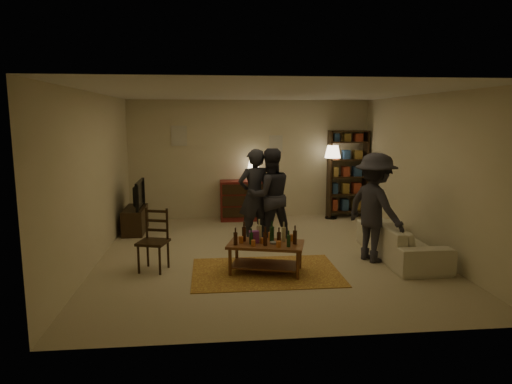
{
  "coord_description": "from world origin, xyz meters",
  "views": [
    {
      "loc": [
        -0.94,
        -7.43,
        2.31
      ],
      "look_at": [
        -0.16,
        0.1,
        1.07
      ],
      "focal_mm": 32.0,
      "sensor_mm": 36.0,
      "label": 1
    }
  ],
  "objects": [
    {
      "name": "dining_chair",
      "position": [
        -1.79,
        -0.58,
        0.5
      ],
      "size": [
        0.51,
        0.51,
        0.96
      ],
      "rotation": [
        0.0,
        0.0,
        -0.29
      ],
      "color": "black",
      "rests_on": "ground"
    },
    {
      "name": "room_shell",
      "position": [
        -0.65,
        2.98,
        1.81
      ],
      "size": [
        6.0,
        6.0,
        6.0
      ],
      "color": "beige",
      "rests_on": "ground"
    },
    {
      "name": "floor",
      "position": [
        0.0,
        0.0,
        0.0
      ],
      "size": [
        6.0,
        6.0,
        0.0
      ],
      "primitive_type": "plane",
      "color": "#C6B793",
      "rests_on": "ground"
    },
    {
      "name": "sofa",
      "position": [
        2.2,
        -0.4,
        0.3
      ],
      "size": [
        0.81,
        2.08,
        0.61
      ],
      "primitive_type": "imported",
      "rotation": [
        0.0,
        0.0,
        1.57
      ],
      "color": "beige",
      "rests_on": "ground"
    },
    {
      "name": "tv_stand",
      "position": [
        -2.44,
        1.8,
        0.38
      ],
      "size": [
        0.4,
        1.0,
        1.06
      ],
      "color": "black",
      "rests_on": "ground"
    },
    {
      "name": "coffee_table",
      "position": [
        -0.12,
        -0.9,
        0.4
      ],
      "size": [
        1.23,
        0.88,
        0.79
      ],
      "rotation": [
        0.0,
        0.0,
        -0.27
      ],
      "color": "brown",
      "rests_on": "ground"
    },
    {
      "name": "person_by_sofa",
      "position": [
        1.7,
        -0.49,
        0.88
      ],
      "size": [
        1.06,
        1.3,
        1.76
      ],
      "primitive_type": "imported",
      "rotation": [
        0.0,
        0.0,
        1.99
      ],
      "color": "#2B2931",
      "rests_on": "ground"
    },
    {
      "name": "person_left",
      "position": [
        -0.11,
        0.88,
        0.87
      ],
      "size": [
        0.73,
        0.59,
        1.74
      ],
      "primitive_type": "imported",
      "rotation": [
        0.0,
        0.0,
        3.45
      ],
      "color": "#23232A",
      "rests_on": "ground"
    },
    {
      "name": "rug",
      "position": [
        -0.12,
        -0.9,
        0.01
      ],
      "size": [
        2.2,
        1.5,
        0.01
      ],
      "primitive_type": "cube",
      "color": "brown",
      "rests_on": "ground"
    },
    {
      "name": "dresser",
      "position": [
        -0.19,
        2.71,
        0.48
      ],
      "size": [
        1.0,
        0.5,
        1.36
      ],
      "color": "maroon",
      "rests_on": "ground"
    },
    {
      "name": "floor_lamp",
      "position": [
        1.85,
        2.65,
        1.43
      ],
      "size": [
        0.36,
        0.36,
        1.68
      ],
      "color": "black",
      "rests_on": "ground"
    },
    {
      "name": "person_right",
      "position": [
        0.16,
        0.78,
        0.88
      ],
      "size": [
        0.96,
        0.82,
        1.75
      ],
      "primitive_type": "imported",
      "rotation": [
        0.0,
        0.0,
        3.33
      ],
      "color": "#25242B",
      "rests_on": "ground"
    },
    {
      "name": "bookshelf",
      "position": [
        2.25,
        2.78,
        1.03
      ],
      "size": [
        0.9,
        0.34,
        2.02
      ],
      "color": "black",
      "rests_on": "ground"
    }
  ]
}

